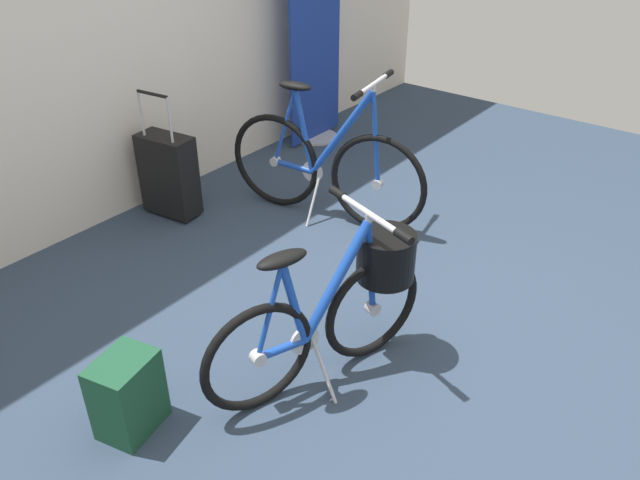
{
  "coord_description": "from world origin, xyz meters",
  "views": [
    {
      "loc": [
        -2.05,
        -1.13,
        2.02
      ],
      "look_at": [
        -0.15,
        0.36,
        0.55
      ],
      "focal_mm": 35.52,
      "sensor_mm": 36.0,
      "label": 1
    }
  ],
  "objects_px": {
    "folding_bike_foreground": "(343,299)",
    "rolling_suitcase": "(169,174)",
    "floor_banner_stand": "(315,41)",
    "display_bike_left": "(325,166)",
    "backpack_on_floor": "(127,395)"
  },
  "relations": [
    {
      "from": "floor_banner_stand",
      "to": "display_bike_left",
      "type": "height_order",
      "value": "floor_banner_stand"
    },
    {
      "from": "floor_banner_stand",
      "to": "rolling_suitcase",
      "type": "bearing_deg",
      "value": -177.49
    },
    {
      "from": "backpack_on_floor",
      "to": "floor_banner_stand",
      "type": "bearing_deg",
      "value": 24.65
    },
    {
      "from": "floor_banner_stand",
      "to": "rolling_suitcase",
      "type": "distance_m",
      "value": 1.68
    },
    {
      "from": "floor_banner_stand",
      "to": "display_bike_left",
      "type": "xyz_separation_m",
      "value": [
        -1.01,
        -0.87,
        -0.44
      ]
    },
    {
      "from": "display_bike_left",
      "to": "rolling_suitcase",
      "type": "relative_size",
      "value": 1.61
    },
    {
      "from": "folding_bike_foreground",
      "to": "display_bike_left",
      "type": "height_order",
      "value": "display_bike_left"
    },
    {
      "from": "folding_bike_foreground",
      "to": "backpack_on_floor",
      "type": "bearing_deg",
      "value": 150.29
    },
    {
      "from": "floor_banner_stand",
      "to": "display_bike_left",
      "type": "distance_m",
      "value": 1.41
    },
    {
      "from": "floor_banner_stand",
      "to": "display_bike_left",
      "type": "relative_size",
      "value": 1.32
    },
    {
      "from": "display_bike_left",
      "to": "backpack_on_floor",
      "type": "relative_size",
      "value": 3.83
    },
    {
      "from": "display_bike_left",
      "to": "rolling_suitcase",
      "type": "height_order",
      "value": "display_bike_left"
    },
    {
      "from": "floor_banner_stand",
      "to": "folding_bike_foreground",
      "type": "bearing_deg",
      "value": -139.2
    },
    {
      "from": "folding_bike_foreground",
      "to": "display_bike_left",
      "type": "xyz_separation_m",
      "value": [
        1.08,
        0.93,
        -0.02
      ]
    },
    {
      "from": "folding_bike_foreground",
      "to": "rolling_suitcase",
      "type": "xyz_separation_m",
      "value": [
        0.49,
        1.73,
        -0.1
      ]
    }
  ]
}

